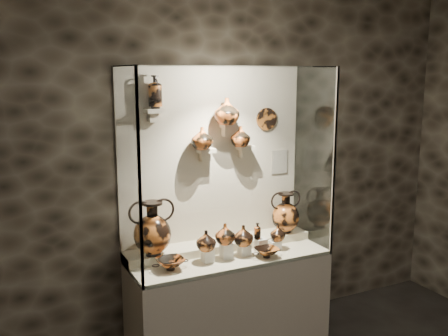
# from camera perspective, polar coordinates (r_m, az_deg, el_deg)

# --- Properties ---
(wall_back) EXTENTS (5.00, 0.02, 3.20)m
(wall_back) POSITION_cam_1_polar(r_m,az_deg,el_deg) (4.36, -1.30, 0.95)
(wall_back) COLOR black
(wall_back) RESTS_ON ground
(plinth) EXTENTS (1.70, 0.60, 0.80)m
(plinth) POSITION_cam_1_polar(r_m,az_deg,el_deg) (4.45, 0.55, -15.10)
(plinth) COLOR beige
(plinth) RESTS_ON floor
(front_tier) EXTENTS (1.68, 0.58, 0.03)m
(front_tier) POSITION_cam_1_polar(r_m,az_deg,el_deg) (4.29, 0.56, -10.11)
(front_tier) COLOR beige
(front_tier) RESTS_ON plinth
(rear_tier) EXTENTS (1.70, 0.25, 0.10)m
(rear_tier) POSITION_cam_1_polar(r_m,az_deg,el_deg) (4.42, -0.46, -8.96)
(rear_tier) COLOR beige
(rear_tier) RESTS_ON plinth
(back_panel) EXTENTS (1.70, 0.03, 1.60)m
(back_panel) POSITION_cam_1_polar(r_m,az_deg,el_deg) (4.36, -1.27, 0.94)
(back_panel) COLOR beige
(back_panel) RESTS_ON plinth
(glass_front) EXTENTS (1.70, 0.01, 1.60)m
(glass_front) POSITION_cam_1_polar(r_m,az_deg,el_deg) (3.82, 2.58, -0.47)
(glass_front) COLOR white
(glass_front) RESTS_ON plinth
(glass_left) EXTENTS (0.01, 0.60, 1.60)m
(glass_left) POSITION_cam_1_polar(r_m,az_deg,el_deg) (3.78, -10.96, -0.77)
(glass_left) COLOR white
(glass_left) RESTS_ON plinth
(glass_right) EXTENTS (0.01, 0.60, 1.60)m
(glass_right) POSITION_cam_1_polar(r_m,az_deg,el_deg) (4.51, 10.23, 1.12)
(glass_right) COLOR white
(glass_right) RESTS_ON plinth
(glass_top) EXTENTS (1.70, 0.60, 0.01)m
(glass_top) POSITION_cam_1_polar(r_m,az_deg,el_deg) (4.01, 0.61, 11.52)
(glass_top) COLOR white
(glass_top) RESTS_ON back_panel
(frame_post_left) EXTENTS (0.02, 0.02, 1.60)m
(frame_post_left) POSITION_cam_1_polar(r_m,az_deg,el_deg) (3.51, -9.61, -1.62)
(frame_post_left) COLOR gray
(frame_post_left) RESTS_ON plinth
(frame_post_right) EXTENTS (0.02, 0.02, 1.60)m
(frame_post_right) POSITION_cam_1_polar(r_m,az_deg,el_deg) (4.28, 12.45, 0.52)
(frame_post_right) COLOR gray
(frame_post_right) RESTS_ON plinth
(pedestal_a) EXTENTS (0.09, 0.09, 0.10)m
(pedestal_a) POSITION_cam_1_polar(r_m,az_deg,el_deg) (4.14, -1.89, -9.96)
(pedestal_a) COLOR silver
(pedestal_a) RESTS_ON front_tier
(pedestal_b) EXTENTS (0.09, 0.09, 0.13)m
(pedestal_b) POSITION_cam_1_polar(r_m,az_deg,el_deg) (4.20, 0.26, -9.41)
(pedestal_b) COLOR silver
(pedestal_b) RESTS_ON front_tier
(pedestal_c) EXTENTS (0.09, 0.09, 0.09)m
(pedestal_c) POSITION_cam_1_polar(r_m,az_deg,el_deg) (4.28, 2.33, -9.31)
(pedestal_c) COLOR silver
(pedestal_c) RESTS_ON front_tier
(pedestal_d) EXTENTS (0.09, 0.09, 0.12)m
(pedestal_d) POSITION_cam_1_polar(r_m,az_deg,el_deg) (4.35, 4.20, -8.79)
(pedestal_d) COLOR silver
(pedestal_d) RESTS_ON front_tier
(pedestal_e) EXTENTS (0.09, 0.09, 0.08)m
(pedestal_e) POSITION_cam_1_polar(r_m,az_deg,el_deg) (4.42, 5.79, -8.75)
(pedestal_e) COLOR silver
(pedestal_e) RESTS_ON front_tier
(bracket_ul) EXTENTS (0.14, 0.12, 0.04)m
(bracket_ul) POSITION_cam_1_polar(r_m,az_deg,el_deg) (4.03, -8.01, 6.49)
(bracket_ul) COLOR beige
(bracket_ul) RESTS_ON back_panel
(bracket_ca) EXTENTS (0.14, 0.12, 0.04)m
(bracket_ca) POSITION_cam_1_polar(r_m,az_deg,el_deg) (4.23, -2.08, 2.02)
(bracket_ca) COLOR beige
(bracket_ca) RESTS_ON back_panel
(bracket_cb) EXTENTS (0.10, 0.12, 0.04)m
(bracket_cb) POSITION_cam_1_polar(r_m,az_deg,el_deg) (4.29, 0.35, 4.84)
(bracket_cb) COLOR beige
(bracket_cb) RESTS_ON back_panel
(bracket_cc) EXTENTS (0.14, 0.12, 0.04)m
(bracket_cc) POSITION_cam_1_polar(r_m,az_deg,el_deg) (4.40, 2.45, 2.35)
(bracket_cc) COLOR beige
(bracket_cc) RESTS_ON back_panel
(amphora_left) EXTENTS (0.39, 0.39, 0.45)m
(amphora_left) POSITION_cam_1_polar(r_m,az_deg,el_deg) (4.06, -8.17, -6.83)
(amphora_left) COLOR #BC6024
(amphora_left) RESTS_ON rear_tier
(amphora_right) EXTENTS (0.31, 0.31, 0.38)m
(amphora_right) POSITION_cam_1_polar(r_m,az_deg,el_deg) (4.63, 7.03, -5.06)
(amphora_right) COLOR #BC6024
(amphora_right) RESTS_ON rear_tier
(jug_a) EXTENTS (0.17, 0.17, 0.17)m
(jug_a) POSITION_cam_1_polar(r_m,az_deg,el_deg) (4.07, -2.08, -8.30)
(jug_a) COLOR #BC6024
(jug_a) RESTS_ON pedestal_a
(jug_b) EXTENTS (0.22, 0.22, 0.17)m
(jug_b) POSITION_cam_1_polar(r_m,az_deg,el_deg) (4.13, 0.10, -7.54)
(jug_b) COLOR #C45B22
(jug_b) RESTS_ON pedestal_b
(jug_c) EXTENTS (0.22, 0.22, 0.18)m
(jug_c) POSITION_cam_1_polar(r_m,az_deg,el_deg) (4.21, 2.20, -7.71)
(jug_c) COLOR #BC6024
(jug_c) RESTS_ON pedestal_c
(jug_e) EXTENTS (0.15, 0.15, 0.14)m
(jug_e) POSITION_cam_1_polar(r_m,az_deg,el_deg) (4.39, 6.16, -7.38)
(jug_e) COLOR #BC6024
(jug_e) RESTS_ON pedestal_e
(lekythos_small) EXTENTS (0.09, 0.09, 0.16)m
(lekythos_small) POSITION_cam_1_polar(r_m,az_deg,el_deg) (4.29, 3.82, -7.09)
(lekythos_small) COLOR #C45B22
(lekythos_small) RESTS_ON pedestal_d
(kylix_left) EXTENTS (0.29, 0.24, 0.11)m
(kylix_left) POSITION_cam_1_polar(r_m,az_deg,el_deg) (3.99, -6.16, -10.73)
(kylix_left) COLOR #C45B22
(kylix_left) RESTS_ON front_tier
(kylix_right) EXTENTS (0.26, 0.23, 0.10)m
(kylix_right) POSITION_cam_1_polar(r_m,az_deg,el_deg) (4.23, 4.88, -9.50)
(kylix_right) COLOR #BC6024
(kylix_right) RESTS_ON front_tier
(lekythos_tall) EXTENTS (0.14, 0.14, 0.30)m
(lekythos_tall) POSITION_cam_1_polar(r_m,az_deg,el_deg) (4.02, -7.89, 8.85)
(lekythos_tall) COLOR #BC6024
(lekythos_tall) RESTS_ON bracket_ul
(ovoid_vase_a) EXTENTS (0.21, 0.21, 0.19)m
(ovoid_vase_a) POSITION_cam_1_polar(r_m,az_deg,el_deg) (4.16, -2.54, 3.41)
(ovoid_vase_a) COLOR #C45B22
(ovoid_vase_a) RESTS_ON bracket_ca
(ovoid_vase_b) EXTENTS (0.28, 0.28, 0.23)m
(ovoid_vase_b) POSITION_cam_1_polar(r_m,az_deg,el_deg) (4.21, 0.31, 6.51)
(ovoid_vase_b) COLOR #C45B22
(ovoid_vase_b) RESTS_ON bracket_cb
(ovoid_vase_c) EXTENTS (0.18, 0.18, 0.18)m
(ovoid_vase_c) POSITION_cam_1_polar(r_m,az_deg,el_deg) (4.32, 1.89, 3.63)
(ovoid_vase_c) COLOR #C45B22
(ovoid_vase_c) RESTS_ON bracket_cc
(wall_plate) EXTENTS (0.20, 0.02, 0.20)m
(wall_plate) POSITION_cam_1_polar(r_m,az_deg,el_deg) (4.53, 4.87, 5.60)
(wall_plate) COLOR #A1571F
(wall_plate) RESTS_ON back_panel
(info_placard) EXTENTS (0.17, 0.01, 0.22)m
(info_placard) POSITION_cam_1_polar(r_m,az_deg,el_deg) (4.67, 6.35, 0.71)
(info_placard) COLOR beige
(info_placard) RESTS_ON back_panel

